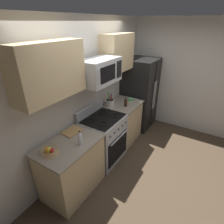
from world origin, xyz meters
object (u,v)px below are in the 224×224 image
at_px(fruit_basket, 50,151).
at_px(prep_bowl, 131,99).
at_px(range_oven, 103,138).
at_px(refrigerator, 139,94).
at_px(bottle_soy, 126,102).
at_px(microwave, 100,71).
at_px(bottle_vinegar, 80,138).
at_px(utensil_crock, 110,102).
at_px(cutting_board, 72,131).

bearing_deg(fruit_basket, prep_bowl, -2.78).
height_order(range_oven, refrigerator, refrigerator).
height_order(refrigerator, bottle_soy, refrigerator).
bearing_deg(refrigerator, prep_bowl, -175.40).
xyz_separation_m(bottle_soy, prep_bowl, (0.34, 0.04, -0.07)).
relative_size(microwave, bottle_vinegar, 3.21).
bearing_deg(bottle_soy, range_oven, 171.13).
bearing_deg(prep_bowl, refrigerator, 4.60).
relative_size(utensil_crock, fruit_basket, 1.44).
bearing_deg(fruit_basket, cutting_board, 13.04).
bearing_deg(refrigerator, range_oven, 179.38).
xyz_separation_m(utensil_crock, fruit_basket, (-1.71, -0.14, -0.03)).
bearing_deg(prep_bowl, bottle_soy, -172.69).
xyz_separation_m(microwave, utensil_crock, (0.53, 0.15, -0.79)).
xyz_separation_m(microwave, bottle_soy, (0.69, -0.14, -0.78)).
relative_size(range_oven, utensil_crock, 3.38).
xyz_separation_m(utensil_crock, bottle_vinegar, (-1.34, -0.35, 0.03)).
height_order(microwave, utensil_crock, microwave).
height_order(refrigerator, fruit_basket, refrigerator).
xyz_separation_m(range_oven, utensil_crock, (0.53, 0.18, 0.51)).
relative_size(microwave, prep_bowl, 6.33).
distance_m(refrigerator, microwave, 1.85).
distance_m(refrigerator, cutting_board, 2.24).
bearing_deg(range_oven, bottle_soy, -8.87).
xyz_separation_m(refrigerator, cutting_board, (-2.23, 0.19, 0.06)).
distance_m(fruit_basket, bottle_vinegar, 0.43).
distance_m(range_oven, bottle_soy, 0.87).
distance_m(microwave, bottle_vinegar, 1.13).
distance_m(refrigerator, bottle_vinegar, 2.42).
bearing_deg(utensil_crock, refrigerator, -10.41).
distance_m(bottle_soy, bottle_vinegar, 1.50).
height_order(refrigerator, utensil_crock, refrigerator).
height_order(utensil_crock, bottle_soy, utensil_crock).
bearing_deg(microwave, utensil_crock, 16.00).
xyz_separation_m(refrigerator, bottle_soy, (-0.92, -0.09, 0.14)).
relative_size(microwave, utensil_crock, 2.32).
xyz_separation_m(fruit_basket, bottle_vinegar, (0.37, -0.21, 0.06)).
relative_size(cutting_board, bottle_vinegar, 1.28).
bearing_deg(range_oven, bottle_vinegar, -168.45).
bearing_deg(prep_bowl, fruit_basket, 177.22).
height_order(range_oven, fruit_basket, range_oven).
relative_size(range_oven, bottle_soy, 5.55).
distance_m(microwave, cutting_board, 1.07).
height_order(microwave, cutting_board, microwave).
height_order(bottle_soy, prep_bowl, bottle_soy).
bearing_deg(microwave, bottle_soy, -11.15).
distance_m(microwave, prep_bowl, 1.33).
relative_size(microwave, bottle_soy, 3.81).
bearing_deg(utensil_crock, range_oven, -161.23).
bearing_deg(cutting_board, microwave, -13.06).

